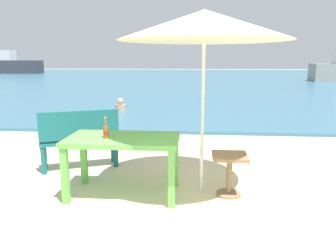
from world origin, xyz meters
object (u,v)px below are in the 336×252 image
Objects in this scene: swimmer_person at (120,106)px; beer_bottle_amber at (106,131)px; picnic_table_green at (123,146)px; bench_teal_center at (80,136)px; side_table_wood at (229,169)px; boat_cargo_ship at (9,65)px; patio_umbrella at (204,25)px.

beer_bottle_amber is at bearing -78.58° from swimmer_person.
picnic_table_green is 1.13× the size of bench_teal_center.
side_table_wood is at bearing 3.51° from picnic_table_green.
boat_cargo_ship reaches higher than bench_teal_center.
beer_bottle_amber is 41.32m from boat_cargo_ship.
swimmer_person is (-1.54, 6.60, -0.41)m from picnic_table_green.
swimmer_person is at bearing 101.42° from beer_bottle_amber.
side_table_wood reaches higher than swimmer_person.
boat_cargo_ship reaches higher than picnic_table_green.
patio_umbrella is at bearing -68.56° from swimmer_person.
picnic_table_green is 0.61× the size of patio_umbrella.
beer_bottle_amber is 1.27m from bench_teal_center.
beer_bottle_amber is at bearing -58.53° from boat_cargo_ship.
bench_teal_center is 0.16× the size of boat_cargo_ship.
beer_bottle_amber is 1.75m from patio_umbrella.
patio_umbrella is 0.30× the size of boat_cargo_ship.
side_table_wood is 7.13m from swimmer_person.
beer_bottle_amber is 6.84m from swimmer_person.
picnic_table_green is at bearing -46.15° from bench_teal_center.
boat_cargo_ship is (-21.77, 35.17, 0.42)m from picnic_table_green.
patio_umbrella is 7.19m from swimmer_person.
bench_teal_center is at bearing 159.17° from side_table_wood.
side_table_wood is 2.41m from bench_teal_center.
beer_bottle_amber is (-0.20, -0.07, 0.20)m from picnic_table_green.
bench_teal_center is at bearing 157.18° from patio_umbrella.
picnic_table_green is 3.41× the size of swimmer_person.
patio_umbrella reaches higher than picnic_table_green.
picnic_table_green is 5.28× the size of beer_bottle_amber.
picnic_table_green is at bearing -58.25° from boat_cargo_ship.
patio_umbrella is at bearing -22.82° from bench_teal_center.
side_table_wood is at bearing -20.83° from bench_teal_center.
beer_bottle_amber is at bearing -174.23° from side_table_wood.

